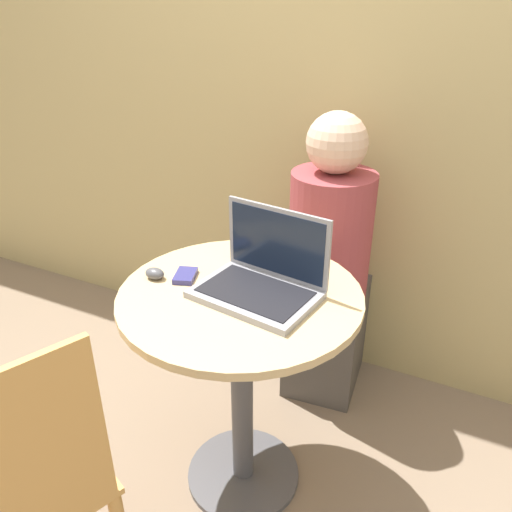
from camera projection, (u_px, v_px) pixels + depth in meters
ground_plane at (243, 475)px, 1.79m from camera, size 12.00×12.00×0.00m
back_wall at (342, 66)px, 1.87m from camera, size 7.00×0.05×2.60m
round_table at (241, 348)px, 1.53m from camera, size 0.71×0.71×0.76m
laptop at (262, 277)px, 1.42m from camera, size 0.37×0.28×0.24m
cell_phone at (184, 276)px, 1.51m from camera, size 0.09×0.11×0.02m
computer_mouse at (155, 273)px, 1.50m from camera, size 0.06×0.04×0.03m
chair_empty at (19, 498)px, 1.16m from camera, size 0.52×0.52×0.92m
person_seated at (329, 282)px, 2.01m from camera, size 0.33×0.49×1.19m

